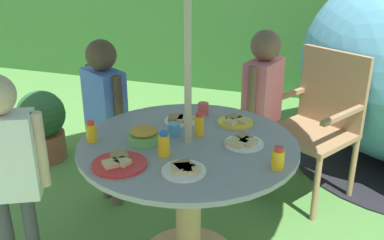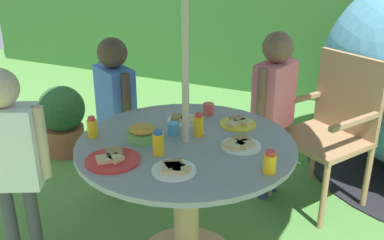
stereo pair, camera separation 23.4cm
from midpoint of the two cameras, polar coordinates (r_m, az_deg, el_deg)
name	(u,v)px [view 1 (the left image)]	position (r m, az deg, el deg)	size (l,w,h in m)	color
hedge_backdrop	(280,14)	(5.40, 10.04, 13.34)	(9.00, 0.70, 1.79)	#285623
garden_table	(188,180)	(2.37, -3.33, -7.81)	(1.13, 1.13, 0.75)	tan
wooden_chair	(320,117)	(3.14, 14.14, 0.33)	(0.68, 0.67, 1.02)	#93704C
potted_plant	(42,124)	(3.84, -20.45, -0.56)	(0.39, 0.39, 0.59)	brown
child_in_pink_shirt	(263,93)	(3.00, 6.92, 3.45)	(0.24, 0.39, 1.18)	navy
child_in_blue_shirt	(105,103)	(2.94, -13.45, 2.12)	(0.35, 0.29, 1.15)	brown
child_in_white_shirt	(6,157)	(2.38, -25.58, -4.36)	(0.36, 0.28, 1.15)	#3F3F47
snack_bowl	(144,135)	(2.28, -9.16, -2.04)	(0.16, 0.16, 0.08)	#66B259
plate_far_right	(243,142)	(2.24, 3.64, -2.96)	(0.20, 0.20, 0.03)	white
plate_center_back	(181,120)	(2.51, -4.15, -0.05)	(0.19, 0.19, 0.03)	white
plate_far_left	(119,163)	(2.09, -12.62, -5.52)	(0.26, 0.26, 0.03)	red
plate_mid_right	(235,121)	(2.49, 2.96, -0.22)	(0.20, 0.20, 0.03)	yellow
plate_back_edge	(184,170)	(1.99, -4.39, -6.49)	(0.20, 0.20, 0.03)	white
juice_bottle_near_left	(91,132)	(2.34, -15.68, -1.55)	(0.05, 0.05, 0.11)	yellow
juice_bottle_near_right	(278,158)	(2.02, 7.81, -5.02)	(0.06, 0.06, 0.11)	yellow
juice_bottle_center_front	(164,145)	(2.12, -6.82, -3.26)	(0.06, 0.06, 0.13)	yellow
juice_bottle_mid_left	(199,125)	(2.32, -1.94, -0.70)	(0.05, 0.05, 0.13)	yellow
cup_near	(174,129)	(2.34, -5.19, -1.26)	(0.06, 0.06, 0.06)	#4C99D8
cup_far	(203,108)	(2.61, -1.09, 1.46)	(0.06, 0.06, 0.07)	#E04C47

